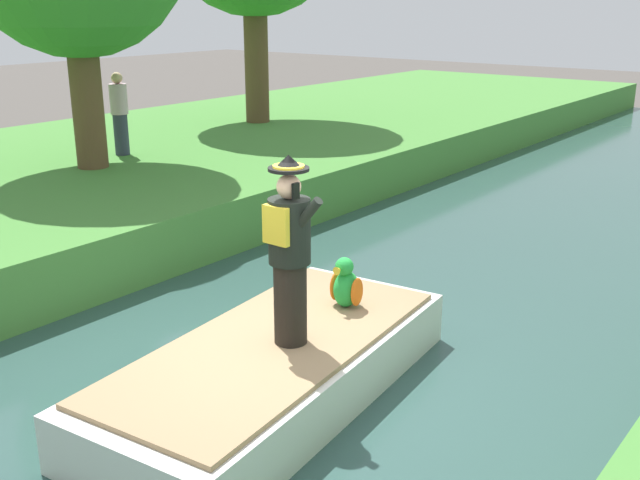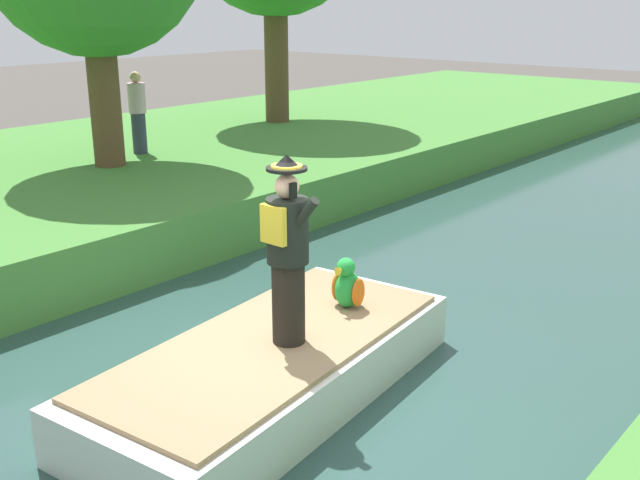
% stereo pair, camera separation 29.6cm
% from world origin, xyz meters
% --- Properties ---
extents(ground_plane, '(80.00, 80.00, 0.00)m').
position_xyz_m(ground_plane, '(0.00, 0.00, 0.00)').
color(ground_plane, '#4C4742').
extents(canal_water, '(6.68, 48.00, 0.10)m').
position_xyz_m(canal_water, '(0.00, 0.00, 0.05)').
color(canal_water, '#2D4C47').
rests_on(canal_water, ground).
extents(boat, '(2.21, 4.36, 0.61)m').
position_xyz_m(boat, '(0.00, -0.05, 0.40)').
color(boat, silver).
rests_on(boat, canal_water).
extents(person_pirate, '(0.61, 0.42, 1.85)m').
position_xyz_m(person_pirate, '(0.16, 0.03, 1.64)').
color(person_pirate, black).
rests_on(person_pirate, boat).
extents(parrot_plush, '(0.36, 0.34, 0.57)m').
position_xyz_m(parrot_plush, '(0.06, 1.08, 0.95)').
color(parrot_plush, green).
rests_on(parrot_plush, boat).
extents(person_bystander, '(0.34, 0.34, 1.60)m').
position_xyz_m(person_bystander, '(-7.58, 4.13, 1.78)').
color(person_bystander, '#33384C').
rests_on(person_bystander, grass_bank_near).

